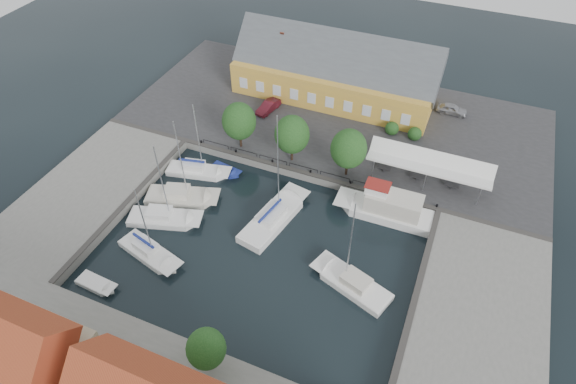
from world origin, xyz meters
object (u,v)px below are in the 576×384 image
at_px(east_boat_b, 352,284).
at_px(warehouse, 332,72).
at_px(west_boat_b, 181,197).
at_px(tent_canopy, 430,163).
at_px(west_boat_d, 150,253).
at_px(west_boat_c, 164,219).
at_px(launch_sw, 97,285).
at_px(car_silver, 452,109).
at_px(west_boat_a, 197,172).
at_px(car_red, 268,107).
at_px(launch_nw, 225,171).
at_px(trawler, 387,209).
at_px(center_sailboat, 274,219).

bearing_deg(east_boat_b, warehouse, 112.78).
xyz_separation_m(warehouse, west_boat_b, (-8.99, -26.78, -4.17)).
relative_size(tent_canopy, west_boat_d, 1.34).
distance_m(west_boat_c, launch_sw, 10.00).
height_order(west_boat_d, launch_sw, west_boat_d).
xyz_separation_m(car_silver, west_boat_a, (-26.71, -23.59, -1.43)).
xyz_separation_m(warehouse, tent_canopy, (16.60, -13.86, -0.74)).
height_order(car_silver, west_boat_a, west_boat_a).
distance_m(car_red, launch_nw, 12.91).
xyz_separation_m(east_boat_b, launch_nw, (-19.50, 10.24, -0.17)).
bearing_deg(launch_nw, west_boat_a, -152.62).
height_order(west_boat_a, launch_sw, west_boat_a).
relative_size(car_silver, east_boat_b, 0.36).
xyz_separation_m(car_red, east_boat_b, (19.40, -23.06, -1.44)).
bearing_deg(trawler, warehouse, 124.04).
height_order(car_silver, east_boat_b, east_boat_b).
xyz_separation_m(center_sailboat, east_boat_b, (10.63, -5.01, -0.10)).
bearing_deg(west_boat_c, west_boat_b, 90.94).
height_order(trawler, launch_nw, trawler).
relative_size(car_red, center_sailboat, 0.30).
bearing_deg(launch_sw, west_boat_d, 63.45).
bearing_deg(warehouse, launch_nw, -107.70).
bearing_deg(car_red, west_boat_a, -90.21).
bearing_deg(car_red, warehouse, 62.16).
height_order(car_red, west_boat_a, west_boat_a).
xyz_separation_m(warehouse, west_boat_d, (-7.57, -35.16, -4.16)).
bearing_deg(west_boat_a, trawler, 4.80).
distance_m(trawler, west_boat_c, 24.81).
bearing_deg(east_boat_b, west_boat_a, 158.89).
xyz_separation_m(tent_canopy, car_silver, (0.55, 15.32, -1.98)).
relative_size(center_sailboat, launch_sw, 3.23).
bearing_deg(trawler, launch_sw, -139.65).
xyz_separation_m(trawler, west_boat_d, (-21.20, -14.99, -0.75)).
distance_m(warehouse, launch_nw, 22.02).
distance_m(trawler, east_boat_b, 10.68).
height_order(warehouse, west_boat_b, west_boat_b).
bearing_deg(car_red, launch_nw, -78.46).
distance_m(center_sailboat, west_boat_d, 13.61).
distance_m(warehouse, launch_sw, 41.88).
bearing_deg(east_boat_b, launch_nw, 152.29).
height_order(car_silver, center_sailboat, center_sailboat).
distance_m(car_red, center_sailboat, 20.11).
relative_size(trawler, west_boat_b, 0.96).
bearing_deg(east_boat_b, tent_canopy, 77.81).
height_order(east_boat_b, launch_nw, east_boat_b).
bearing_deg(car_red, tent_canopy, -2.85).
distance_m(east_boat_b, west_boat_d, 20.96).
height_order(warehouse, east_boat_b, east_boat_b).
bearing_deg(west_boat_a, car_red, 77.81).
xyz_separation_m(tent_canopy, east_boat_b, (-3.66, -16.95, -3.42)).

